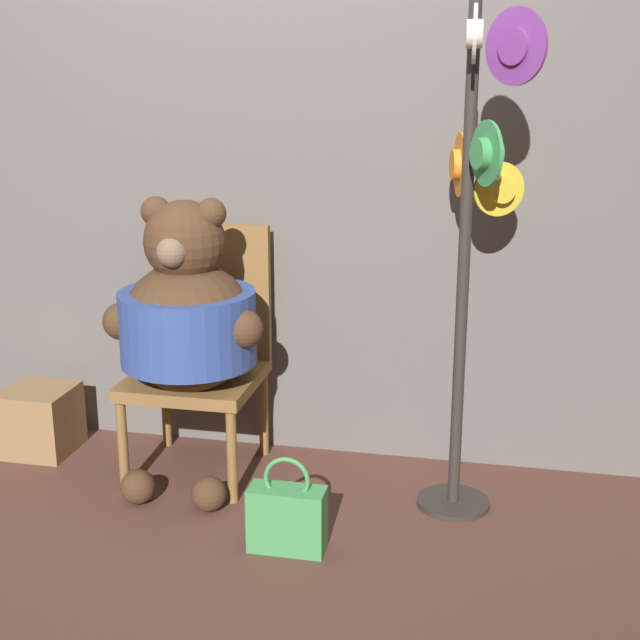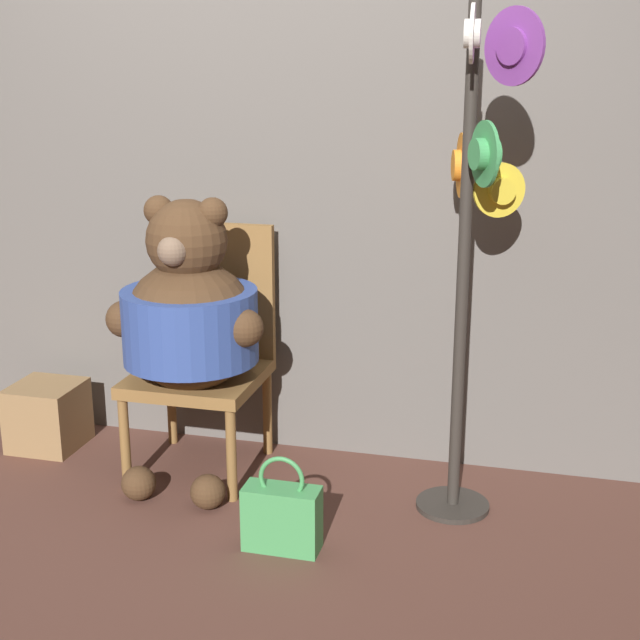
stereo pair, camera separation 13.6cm
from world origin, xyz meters
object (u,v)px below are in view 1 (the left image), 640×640
at_px(chair, 202,348).
at_px(handbag_on_ground, 287,517).
at_px(teddy_bear, 187,319).
at_px(hat_display_rack, 474,230).

bearing_deg(chair, handbag_on_ground, -50.39).
height_order(chair, teddy_bear, teddy_bear).
xyz_separation_m(teddy_bear, handbag_on_ground, (0.50, -0.44, -0.56)).
xyz_separation_m(teddy_bear, hat_display_rack, (1.08, -0.00, 0.39)).
height_order(chair, handbag_on_ground, chair).
bearing_deg(handbag_on_ground, teddy_bear, 138.79).
bearing_deg(teddy_bear, handbag_on_ground, -41.21).
distance_m(teddy_bear, hat_display_rack, 1.15).
bearing_deg(handbag_on_ground, chair, 129.61).
distance_m(chair, teddy_bear, 0.25).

